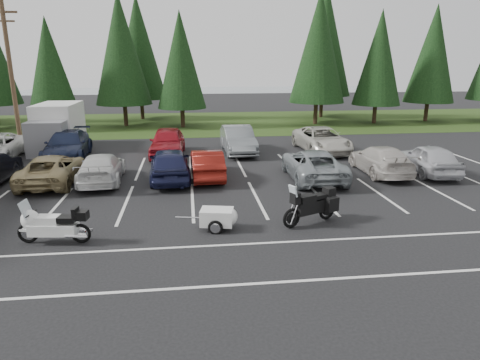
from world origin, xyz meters
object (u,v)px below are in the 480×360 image
object	(u,v)px
car_near_5	(207,164)
car_far_3	(238,140)
box_truck	(55,128)
cargo_trailer	(217,219)
car_near_4	(170,164)
car_far_1	(68,145)
utility_pole	(11,76)
car_near_3	(101,168)
car_near_6	(313,164)
adventure_motorcycle	(310,203)
touring_motorcycle	(53,222)
car_far_4	(322,140)
car_near_2	(52,169)
car_near_8	(429,159)
car_far_2	(168,142)
car_near_7	(380,160)

from	to	relation	value
car_near_5	car_far_3	xyz separation A→B (m)	(2.23, 5.75, 0.12)
box_truck	cargo_trailer	size ratio (longest dim) A/B	3.52
car_near_4	car_far_1	xyz separation A→B (m)	(-6.10, 5.40, 0.00)
utility_pole	car_near_3	xyz separation A→B (m)	(6.28, -7.54, -4.02)
car_near_6	car_near_5	bearing A→B (deg)	-7.32
car_near_5	adventure_motorcycle	xyz separation A→B (m)	(3.32, -6.61, 0.08)
car_near_5	touring_motorcycle	xyz separation A→B (m)	(-5.18, -7.26, 0.01)
touring_motorcycle	car_far_4	bearing A→B (deg)	52.39
car_far_3	car_far_1	bearing A→B (deg)	-178.80
box_truck	car_far_3	bearing A→B (deg)	-10.57
car_far_4	adventure_motorcycle	bearing A→B (deg)	-112.57
car_near_2	car_near_8	xyz separation A→B (m)	(18.55, -0.44, 0.07)
car_near_5	car_far_4	xyz separation A→B (m)	(7.53, 5.46, 0.05)
cargo_trailer	adventure_motorcycle	distance (m)	3.33
utility_pole	car_near_6	xyz separation A→B (m)	(16.40, -8.23, -3.97)
car_near_4	touring_motorcycle	distance (m)	7.85
car_near_4	car_far_2	world-z (taller)	car_far_2
car_near_7	car_near_8	distance (m)	2.49
cargo_trailer	adventure_motorcycle	xyz separation A→B (m)	(3.30, 0.13, 0.41)
adventure_motorcycle	car_near_6	bearing A→B (deg)	48.35
car_near_4	cargo_trailer	world-z (taller)	car_near_4
car_near_2	car_far_2	distance (m)	7.56
box_truck	car_near_7	bearing A→B (deg)	-24.15
adventure_motorcycle	touring_motorcycle	bearing A→B (deg)	160.13
car_far_3	touring_motorcycle	distance (m)	14.97
car_far_1	car_far_2	size ratio (longest dim) A/B	1.13
car_near_5	touring_motorcycle	world-z (taller)	touring_motorcycle
car_near_4	cargo_trailer	bearing A→B (deg)	102.62
car_near_8	car_far_4	world-z (taller)	same
cargo_trailer	car_near_5	bearing A→B (deg)	101.55
car_near_5	car_near_6	bearing A→B (deg)	169.24
car_near_2	cargo_trailer	size ratio (longest dim) A/B	3.10
car_near_2	car_near_4	world-z (taller)	car_near_4
car_near_5	adventure_motorcycle	size ratio (longest dim) A/B	1.67
car_near_8	adventure_motorcycle	distance (m)	10.04
car_near_4	car_far_1	world-z (taller)	car_far_1
car_far_2	car_far_3	size ratio (longest dim) A/B	0.98
car_far_4	car_far_3	bearing A→B (deg)	173.57
car_near_2	car_far_1	distance (m)	5.35
touring_motorcycle	car_near_7	bearing A→B (deg)	34.01
car_near_3	car_far_1	world-z (taller)	car_far_1
car_near_4	car_near_6	distance (m)	6.94
car_near_8	car_far_3	distance (m)	11.04
car_near_8	car_far_1	size ratio (longest dim) A/B	0.81
car_near_3	car_near_7	distance (m)	13.84
car_near_6	car_far_4	distance (m)	6.74
car_near_7	adventure_motorcycle	world-z (taller)	adventure_motorcycle
cargo_trailer	car_near_8	bearing A→B (deg)	40.22
utility_pole	car_far_3	distance (m)	14.14
touring_motorcycle	cargo_trailer	bearing A→B (deg)	13.07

